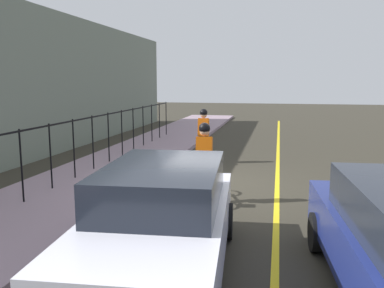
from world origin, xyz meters
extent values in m
plane|color=#332F26|center=(0.00, 0.00, 0.00)|extent=(80.00, 80.00, 0.00)
cube|color=yellow|center=(0.00, -1.60, 0.00)|extent=(36.00, 0.12, 0.01)
cube|color=gray|center=(0.00, 3.40, 0.07)|extent=(40.00, 3.20, 0.15)
cube|color=slate|center=(2.00, 7.00, 2.67)|extent=(28.00, 0.80, 5.35)
cylinder|color=black|center=(-2.98, 3.80, 0.95)|extent=(0.04, 0.04, 1.60)
cylinder|color=black|center=(-1.84, 3.80, 0.95)|extent=(0.04, 0.04, 1.60)
cylinder|color=black|center=(-0.71, 3.80, 0.95)|extent=(0.04, 0.04, 1.60)
cylinder|color=black|center=(0.43, 3.80, 0.95)|extent=(0.04, 0.04, 1.60)
cylinder|color=black|center=(1.57, 3.80, 0.95)|extent=(0.04, 0.04, 1.60)
cylinder|color=black|center=(2.71, 3.80, 0.95)|extent=(0.04, 0.04, 1.60)
cylinder|color=black|center=(3.84, 3.80, 0.95)|extent=(0.04, 0.04, 1.60)
cylinder|color=black|center=(4.98, 3.80, 0.95)|extent=(0.04, 0.04, 1.60)
cylinder|color=black|center=(6.12, 3.80, 0.95)|extent=(0.04, 0.04, 1.60)
cylinder|color=black|center=(7.25, 3.80, 0.95)|extent=(0.04, 0.04, 1.60)
cylinder|color=black|center=(8.39, 3.80, 0.95)|extent=(0.04, 0.04, 1.60)
cube|color=black|center=(1.00, 3.80, 1.70)|extent=(14.78, 0.04, 0.04)
torus|color=black|center=(3.44, 0.94, 0.33)|extent=(0.66, 0.10, 0.66)
torus|color=black|center=(2.40, 0.88, 0.33)|extent=(0.66, 0.10, 0.66)
cube|color=black|center=(2.92, 0.91, 0.58)|extent=(0.93, 0.10, 0.24)
cylinder|color=black|center=(2.77, 0.90, 0.73)|extent=(0.03, 0.03, 0.35)
cube|color=#D4570B|center=(2.82, 0.90, 1.21)|extent=(0.36, 0.38, 0.63)
sphere|color=tan|center=(2.87, 0.91, 1.62)|extent=(0.22, 0.22, 0.22)
sphere|color=black|center=(2.87, 0.91, 1.70)|extent=(0.26, 0.26, 0.26)
cylinder|color=#191E38|center=(2.79, 1.00, 0.68)|extent=(0.34, 0.14, 0.65)
cylinder|color=#191E38|center=(2.81, 0.80, 0.68)|extent=(0.34, 0.14, 0.65)
cube|color=black|center=(2.45, 0.88, 0.75)|extent=(0.25, 0.21, 0.18)
torus|color=black|center=(-0.99, 0.09, 0.33)|extent=(0.66, 0.10, 0.66)
torus|color=black|center=(-2.04, 0.03, 0.33)|extent=(0.66, 0.10, 0.66)
cube|color=black|center=(-1.51, 0.06, 0.58)|extent=(0.93, 0.10, 0.24)
cylinder|color=black|center=(-1.66, 0.05, 0.73)|extent=(0.03, 0.03, 0.35)
cube|color=#D35709|center=(-1.61, 0.06, 1.21)|extent=(0.36, 0.38, 0.63)
sphere|color=tan|center=(-1.56, 0.06, 1.62)|extent=(0.22, 0.22, 0.22)
sphere|color=black|center=(-1.56, 0.06, 1.70)|extent=(0.26, 0.26, 0.26)
cylinder|color=#191E38|center=(-1.64, 0.15, 0.68)|extent=(0.34, 0.14, 0.65)
cylinder|color=#191E38|center=(-1.63, -0.05, 0.68)|extent=(0.34, 0.14, 0.65)
cube|color=black|center=(-1.99, 0.03, 0.75)|extent=(0.25, 0.21, 0.18)
cylinder|color=black|center=(-3.95, -2.25, 0.32)|extent=(0.66, 0.27, 0.64)
cube|color=white|center=(-5.29, -0.01, 0.67)|extent=(4.53, 2.16, 0.70)
cube|color=#1E232D|center=(-5.09, 0.01, 1.30)|extent=(2.59, 1.78, 0.56)
cylinder|color=black|center=(-3.73, -0.73, 0.32)|extent=(0.66, 0.27, 0.64)
cylinder|color=black|center=(-3.87, 0.96, 0.32)|extent=(0.66, 0.27, 0.64)
camera|label=1|loc=(-10.46, -1.58, 2.76)|focal=37.58mm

